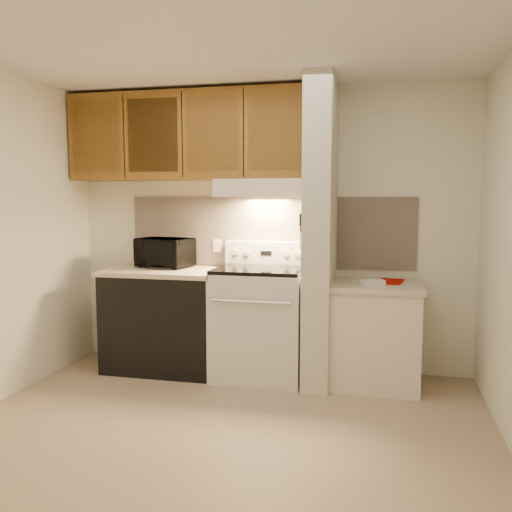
% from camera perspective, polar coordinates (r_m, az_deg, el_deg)
% --- Properties ---
extents(floor, '(3.60, 3.60, 0.00)m').
position_cam_1_polar(floor, '(3.78, -3.56, -17.93)').
color(floor, tan).
rests_on(floor, ground).
extents(ceiling, '(3.60, 3.60, 0.00)m').
position_cam_1_polar(ceiling, '(3.58, -3.85, 21.62)').
color(ceiling, white).
rests_on(ceiling, wall_back).
extents(wall_back, '(3.60, 2.50, 0.02)m').
position_cam_1_polar(wall_back, '(4.92, 1.32, 2.74)').
color(wall_back, white).
rests_on(wall_back, floor).
extents(backsplash, '(2.60, 0.02, 0.63)m').
position_cam_1_polar(backsplash, '(4.91, 1.29, 2.56)').
color(backsplash, beige).
rests_on(backsplash, wall_back).
extents(range_body, '(0.76, 0.65, 0.92)m').
position_cam_1_polar(range_body, '(4.70, 0.44, -7.17)').
color(range_body, silver).
rests_on(range_body, floor).
extents(oven_window, '(0.50, 0.01, 0.30)m').
position_cam_1_polar(oven_window, '(4.39, -0.47, -7.59)').
color(oven_window, black).
rests_on(oven_window, range_body).
extents(oven_handle, '(0.65, 0.02, 0.02)m').
position_cam_1_polar(oven_handle, '(4.31, -0.59, -4.87)').
color(oven_handle, silver).
rests_on(oven_handle, range_body).
extents(cooktop, '(0.74, 0.64, 0.03)m').
position_cam_1_polar(cooktop, '(4.61, 0.44, -1.42)').
color(cooktop, black).
rests_on(cooktop, range_body).
extents(range_backguard, '(0.76, 0.08, 0.20)m').
position_cam_1_polar(range_backguard, '(4.88, 1.17, 0.35)').
color(range_backguard, silver).
rests_on(range_backguard, range_body).
extents(range_display, '(0.10, 0.01, 0.04)m').
position_cam_1_polar(range_display, '(4.84, 1.07, 0.30)').
color(range_display, black).
rests_on(range_display, range_backguard).
extents(range_knob_left_outer, '(0.05, 0.02, 0.05)m').
position_cam_1_polar(range_knob_left_outer, '(4.90, -2.15, 0.37)').
color(range_knob_left_outer, silver).
rests_on(range_knob_left_outer, range_backguard).
extents(range_knob_left_inner, '(0.05, 0.02, 0.05)m').
position_cam_1_polar(range_knob_left_inner, '(4.87, -1.01, 0.35)').
color(range_knob_left_inner, silver).
rests_on(range_knob_left_inner, range_backguard).
extents(range_knob_right_inner, '(0.05, 0.02, 0.05)m').
position_cam_1_polar(range_knob_right_inner, '(4.80, 3.16, 0.25)').
color(range_knob_right_inner, silver).
rests_on(range_knob_right_inner, range_backguard).
extents(range_knob_right_outer, '(0.05, 0.02, 0.05)m').
position_cam_1_polar(range_knob_right_outer, '(4.78, 4.34, 0.22)').
color(range_knob_right_outer, silver).
rests_on(range_knob_right_outer, range_backguard).
extents(dishwasher_front, '(1.00, 0.63, 0.87)m').
position_cam_1_polar(dishwasher_front, '(4.98, -9.55, -6.80)').
color(dishwasher_front, black).
rests_on(dishwasher_front, floor).
extents(left_countertop, '(1.04, 0.67, 0.04)m').
position_cam_1_polar(left_countertop, '(4.89, -9.65, -1.60)').
color(left_countertop, beige).
rests_on(left_countertop, dishwasher_front).
extents(spoon_rest, '(0.23, 0.10, 0.02)m').
position_cam_1_polar(spoon_rest, '(4.86, -10.01, -1.33)').
color(spoon_rest, black).
rests_on(spoon_rest, left_countertop).
extents(teal_jar, '(0.11, 0.11, 0.10)m').
position_cam_1_polar(teal_jar, '(5.07, -8.19, -0.49)').
color(teal_jar, '#29585B').
rests_on(teal_jar, left_countertop).
extents(outlet, '(0.08, 0.01, 0.12)m').
position_cam_1_polar(outlet, '(5.02, -4.11, 1.08)').
color(outlet, silver).
rests_on(outlet, backsplash).
extents(microwave, '(0.54, 0.42, 0.27)m').
position_cam_1_polar(microwave, '(5.02, -9.59, 0.35)').
color(microwave, black).
rests_on(microwave, left_countertop).
extents(partition_pillar, '(0.22, 0.70, 2.50)m').
position_cam_1_polar(partition_pillar, '(4.49, 6.80, 2.37)').
color(partition_pillar, beige).
rests_on(partition_pillar, floor).
extents(pillar_trim, '(0.01, 0.70, 0.04)m').
position_cam_1_polar(pillar_trim, '(4.51, 5.34, 3.04)').
color(pillar_trim, brown).
rests_on(pillar_trim, partition_pillar).
extents(knife_strip, '(0.02, 0.42, 0.04)m').
position_cam_1_polar(knife_strip, '(4.46, 5.18, 3.26)').
color(knife_strip, black).
rests_on(knife_strip, partition_pillar).
extents(knife_blade_a, '(0.01, 0.03, 0.16)m').
position_cam_1_polar(knife_blade_a, '(4.31, 4.72, 1.83)').
color(knife_blade_a, silver).
rests_on(knife_blade_a, knife_strip).
extents(knife_handle_a, '(0.02, 0.02, 0.10)m').
position_cam_1_polar(knife_handle_a, '(4.28, 4.71, 3.82)').
color(knife_handle_a, black).
rests_on(knife_handle_a, knife_strip).
extents(knife_blade_b, '(0.01, 0.04, 0.18)m').
position_cam_1_polar(knife_blade_b, '(4.37, 4.84, 1.76)').
color(knife_blade_b, silver).
rests_on(knife_blade_b, knife_strip).
extents(knife_handle_b, '(0.02, 0.02, 0.10)m').
position_cam_1_polar(knife_handle_b, '(4.38, 4.89, 3.87)').
color(knife_handle_b, black).
rests_on(knife_handle_b, knife_strip).
extents(knife_blade_c, '(0.01, 0.04, 0.20)m').
position_cam_1_polar(knife_blade_c, '(4.47, 5.01, 1.72)').
color(knife_blade_c, silver).
rests_on(knife_blade_c, knife_strip).
extents(knife_handle_c, '(0.02, 0.02, 0.10)m').
position_cam_1_polar(knife_handle_c, '(4.46, 5.03, 3.90)').
color(knife_handle_c, black).
rests_on(knife_handle_c, knife_strip).
extents(knife_blade_d, '(0.01, 0.04, 0.16)m').
position_cam_1_polar(knife_blade_d, '(4.53, 5.13, 2.04)').
color(knife_blade_d, silver).
rests_on(knife_blade_d, knife_strip).
extents(knife_handle_d, '(0.02, 0.02, 0.10)m').
position_cam_1_polar(knife_handle_d, '(4.54, 5.18, 3.95)').
color(knife_handle_d, black).
rests_on(knife_handle_d, knife_strip).
extents(knife_blade_e, '(0.01, 0.04, 0.18)m').
position_cam_1_polar(knife_blade_e, '(4.62, 5.27, 1.99)').
color(knife_blade_e, silver).
rests_on(knife_blade_e, knife_strip).
extents(knife_handle_e, '(0.02, 0.02, 0.10)m').
position_cam_1_polar(knife_handle_e, '(4.63, 5.33, 3.98)').
color(knife_handle_e, black).
rests_on(knife_handle_e, knife_strip).
extents(oven_mitt, '(0.03, 0.10, 0.23)m').
position_cam_1_polar(oven_mitt, '(4.69, 5.40, 1.38)').
color(oven_mitt, gray).
rests_on(oven_mitt, partition_pillar).
extents(right_cab_base, '(0.70, 0.60, 0.81)m').
position_cam_1_polar(right_cab_base, '(4.60, 12.42, -8.31)').
color(right_cab_base, silver).
rests_on(right_cab_base, floor).
extents(right_countertop, '(0.74, 0.64, 0.04)m').
position_cam_1_polar(right_countertop, '(4.52, 12.55, -3.08)').
color(right_countertop, beige).
rests_on(right_countertop, right_cab_base).
extents(red_folder, '(0.26, 0.33, 0.01)m').
position_cam_1_polar(red_folder, '(4.61, 13.81, -2.61)').
color(red_folder, '#B60A00').
rests_on(red_folder, right_countertop).
extents(white_box, '(0.19, 0.17, 0.04)m').
position_cam_1_polar(white_box, '(4.41, 12.24, -2.74)').
color(white_box, white).
rests_on(white_box, right_countertop).
extents(range_hood, '(0.78, 0.44, 0.15)m').
position_cam_1_polar(range_hood, '(4.70, 0.78, 7.15)').
color(range_hood, silver).
rests_on(range_hood, upper_cabinets).
extents(hood_lip, '(0.78, 0.04, 0.06)m').
position_cam_1_polar(hood_lip, '(4.49, 0.21, 6.63)').
color(hood_lip, silver).
rests_on(hood_lip, range_hood).
extents(upper_cabinets, '(2.18, 0.33, 0.77)m').
position_cam_1_polar(upper_cabinets, '(4.96, -7.10, 12.38)').
color(upper_cabinets, brown).
rests_on(upper_cabinets, wall_back).
extents(cab_door_a, '(0.46, 0.01, 0.63)m').
position_cam_1_polar(cab_door_a, '(5.15, -16.49, 11.95)').
color(cab_door_a, brown).
rests_on(cab_door_a, upper_cabinets).
extents(cab_gap_a, '(0.01, 0.01, 0.73)m').
position_cam_1_polar(cab_gap_a, '(5.03, -13.73, 12.17)').
color(cab_gap_a, black).
rests_on(cab_gap_a, upper_cabinets).
extents(cab_door_b, '(0.46, 0.01, 0.63)m').
position_cam_1_polar(cab_door_b, '(4.91, -10.81, 12.38)').
color(cab_door_b, brown).
rests_on(cab_door_b, upper_cabinets).
extents(cab_gap_b, '(0.01, 0.01, 0.73)m').
position_cam_1_polar(cab_gap_b, '(4.81, -7.77, 12.57)').
color(cab_gap_b, black).
rests_on(cab_gap_b, upper_cabinets).
extents(cab_door_c, '(0.46, 0.01, 0.63)m').
position_cam_1_polar(cab_door_c, '(4.72, -4.60, 12.73)').
color(cab_door_c, brown).
rests_on(cab_door_c, upper_cabinets).
extents(cab_gap_c, '(0.01, 0.01, 0.73)m').
position_cam_1_polar(cab_gap_c, '(4.65, -1.31, 12.85)').
color(cab_gap_c, black).
rests_on(cab_gap_c, upper_cabinets).
extents(cab_door_d, '(0.46, 0.01, 0.63)m').
position_cam_1_polar(cab_door_d, '(4.59, 2.08, 12.93)').
color(cab_door_d, brown).
rests_on(cab_door_d, upper_cabinets).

